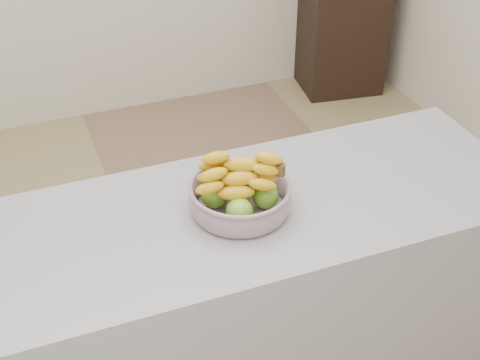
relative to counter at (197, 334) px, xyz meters
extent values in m
plane|color=#8D7F56|center=(0.00, 0.33, -0.45)|extent=(4.00, 4.00, 0.00)
cube|color=gray|center=(0.00, 0.00, 0.00)|extent=(2.00, 0.60, 0.90)
cube|color=black|center=(1.65, 2.11, -0.01)|extent=(0.53, 0.45, 0.87)
cylinder|color=#9DA8BD|center=(0.14, 0.00, 0.46)|extent=(0.24, 0.24, 0.01)
torus|color=#9DA8BD|center=(0.14, 0.00, 0.53)|extent=(0.28, 0.28, 0.01)
sphere|color=#468F18|center=(0.12, -0.06, 0.50)|extent=(0.07, 0.07, 0.07)
sphere|color=#468F18|center=(0.21, -0.03, 0.50)|extent=(0.07, 0.07, 0.07)
sphere|color=#468F18|center=(0.17, 0.06, 0.50)|extent=(0.07, 0.07, 0.07)
sphere|color=#468F18|center=(0.08, 0.03, 0.50)|extent=(0.07, 0.07, 0.07)
ellipsoid|color=#EFA914|center=(0.12, -0.04, 0.54)|extent=(0.18, 0.09, 0.04)
ellipsoid|color=#EFA914|center=(0.14, 0.00, 0.54)|extent=(0.18, 0.11, 0.04)
ellipsoid|color=#EFA914|center=(0.15, 0.05, 0.54)|extent=(0.18, 0.12, 0.04)
ellipsoid|color=#EFA914|center=(0.13, -0.02, 0.57)|extent=(0.18, 0.08, 0.04)
ellipsoid|color=#EFA914|center=(0.15, 0.02, 0.57)|extent=(0.17, 0.13, 0.04)
ellipsoid|color=#EFA914|center=(0.15, 0.00, 0.60)|extent=(0.18, 0.11, 0.04)
cylinder|color=#453516|center=(0.24, -0.04, 0.59)|extent=(0.03, 0.03, 0.03)
camera|label=1|loc=(-0.39, -1.38, 1.59)|focal=50.00mm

